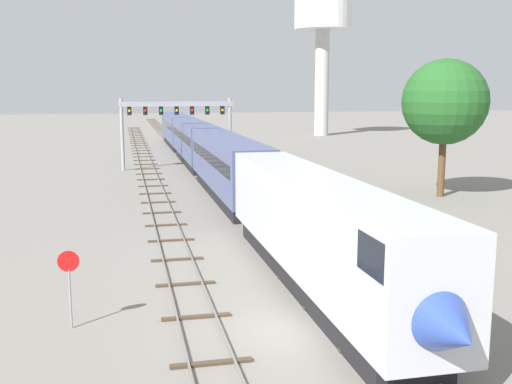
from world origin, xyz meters
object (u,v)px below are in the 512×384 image
signal_gantry (177,117)px  trackside_tree_left (445,102)px  water_tower (323,22)px  passenger_train (207,151)px  stop_sign (69,278)px

signal_gantry → trackside_tree_left: trackside_tree_left is taller
signal_gantry → water_tower: size_ratio=0.47×
passenger_train → water_tower: size_ratio=3.53×
water_tower → stop_sign: (-38.12, -86.26, -18.48)m
water_tower → trackside_tree_left: size_ratio=2.35×
signal_gantry → water_tower: (30.37, 42.57, 14.75)m
trackside_tree_left → water_tower: bearing=80.0°
passenger_train → stop_sign: 38.13m
signal_gantry → trackside_tree_left: (19.06, -21.62, 1.89)m
passenger_train → trackside_tree_left: size_ratio=8.30×
signal_gantry → trackside_tree_left: 28.88m
water_tower → stop_sign: size_ratio=8.88×
signal_gantry → water_tower: 54.33m
trackside_tree_left → stop_sign: bearing=-140.5°
trackside_tree_left → signal_gantry: bearing=131.4°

